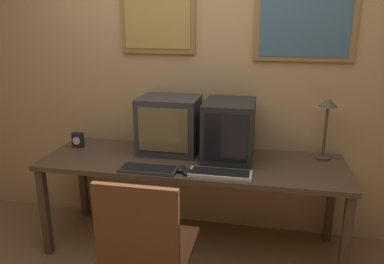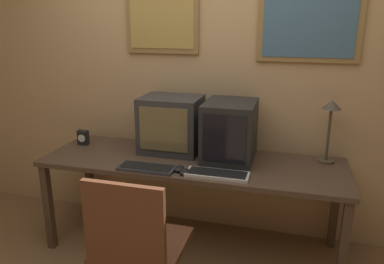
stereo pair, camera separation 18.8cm
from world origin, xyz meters
TOP-DOWN VIEW (x-y plane):
  - wall_back at (0.00, 1.30)m, footprint 8.00×0.08m
  - desk at (0.00, 0.88)m, footprint 2.24×0.70m
  - monitor_left at (-0.21, 1.04)m, footprint 0.46×0.37m
  - monitor_right at (0.26, 0.97)m, footprint 0.36×0.45m
  - keyboard_main at (-0.26, 0.62)m, footprint 0.40×0.16m
  - keyboard_side at (0.24, 0.64)m, footprint 0.42×0.16m
  - mouse_near_keyboard at (0.02, 0.61)m, footprint 0.06×0.10m
  - mouse_far_corner at (-0.03, 0.65)m, footprint 0.07×0.10m
  - desk_clock at (-0.98, 0.99)m, footprint 0.09×0.05m
  - desk_lamp at (0.96, 1.11)m, footprint 0.14×0.14m
  - office_chair at (-0.09, 0.06)m, footprint 0.51×0.51m

SIDE VIEW (x-z plane):
  - office_chair at x=-0.09m, z-range -0.07..0.89m
  - desk at x=0.00m, z-range 0.30..1.04m
  - keyboard_side at x=0.24m, z-range 0.74..0.76m
  - keyboard_main at x=-0.26m, z-range 0.74..0.76m
  - mouse_near_keyboard at x=0.02m, z-range 0.74..0.77m
  - mouse_far_corner at x=-0.03m, z-range 0.74..0.77m
  - desk_clock at x=-0.98m, z-range 0.74..0.86m
  - monitor_left at x=-0.21m, z-range 0.74..1.17m
  - monitor_right at x=0.26m, z-range 0.74..1.18m
  - desk_lamp at x=0.96m, z-range 0.85..1.32m
  - wall_back at x=0.00m, z-range 0.01..2.61m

